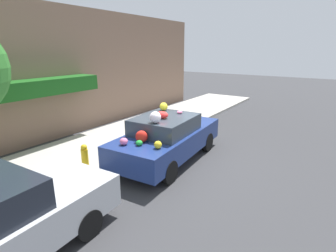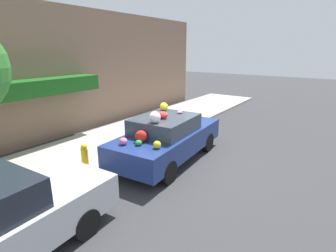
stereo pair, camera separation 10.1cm
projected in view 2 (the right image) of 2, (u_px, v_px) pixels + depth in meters
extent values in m
plane|color=#38383A|center=(168.00, 159.00, 8.52)|extent=(60.00, 60.00, 0.00)
cube|color=#B2ADA3|center=(110.00, 141.00, 9.98)|extent=(24.00, 3.20, 0.12)
cube|color=#846651|center=(67.00, 73.00, 10.50)|extent=(18.00, 0.30, 5.08)
cube|color=#195919|center=(41.00, 87.00, 9.11)|extent=(4.33, 0.90, 0.55)
cylinder|color=gold|center=(85.00, 158.00, 7.65)|extent=(0.20, 0.20, 0.55)
sphere|color=gold|center=(84.00, 147.00, 7.55)|extent=(0.18, 0.18, 0.18)
cube|color=navy|center=(168.00, 140.00, 8.33)|extent=(4.44, 2.08, 0.66)
cube|color=#333D47|center=(165.00, 124.00, 8.03)|extent=(2.05, 1.70, 0.49)
cylinder|color=black|center=(168.00, 135.00, 9.94)|extent=(0.66, 0.22, 0.65)
cylinder|color=black|center=(208.00, 142.00, 9.13)|extent=(0.66, 0.22, 0.65)
cylinder|color=black|center=(121.00, 159.00, 7.73)|extent=(0.66, 0.22, 0.65)
cylinder|color=black|center=(169.00, 172.00, 6.92)|extent=(0.66, 0.22, 0.65)
ellipsoid|color=pink|center=(180.00, 112.00, 8.32)|extent=(0.22, 0.22, 0.10)
ellipsoid|color=pink|center=(195.00, 122.00, 8.74)|extent=(0.34, 0.35, 0.24)
ellipsoid|color=red|center=(141.00, 136.00, 7.16)|extent=(0.39, 0.42, 0.34)
sphere|color=yellow|center=(157.00, 145.00, 6.72)|extent=(0.25, 0.25, 0.20)
ellipsoid|color=purple|center=(175.00, 117.00, 9.39)|extent=(0.47, 0.51, 0.21)
sphere|color=white|center=(155.00, 117.00, 7.25)|extent=(0.37, 0.37, 0.32)
ellipsoid|color=green|center=(139.00, 143.00, 6.95)|extent=(0.18, 0.19, 0.15)
ellipsoid|color=red|center=(162.00, 115.00, 7.74)|extent=(0.32, 0.41, 0.21)
sphere|color=brown|center=(174.00, 119.00, 9.15)|extent=(0.22, 0.22, 0.19)
ellipsoid|color=pink|center=(123.00, 141.00, 6.99)|extent=(0.30, 0.30, 0.19)
sphere|color=yellow|center=(164.00, 107.00, 8.73)|extent=(0.38, 0.38, 0.27)
sphere|color=white|center=(190.00, 117.00, 9.44)|extent=(0.29, 0.29, 0.22)
cylinder|color=black|center=(35.00, 199.00, 5.72)|extent=(0.60, 0.21, 0.59)
cylinder|color=black|center=(86.00, 224.00, 4.92)|extent=(0.60, 0.21, 0.59)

